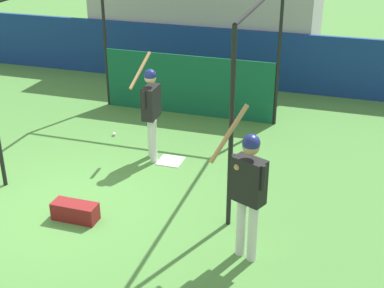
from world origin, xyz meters
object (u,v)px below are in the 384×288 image
object	(u,v)px
player_batter	(151,106)
baseball	(114,134)
player_waiting	(248,185)
equipment_bag	(75,211)

from	to	relation	value
player_batter	baseball	distance (m)	1.70
player_batter	player_waiting	xyz separation A→B (m)	(2.30, -2.41, 0.06)
player_waiting	equipment_bag	bearing A→B (deg)	21.27
player_batter	equipment_bag	world-z (taller)	player_batter
player_batter	player_waiting	world-z (taller)	player_waiting
player_batter	equipment_bag	distance (m)	2.49
player_batter	player_waiting	bearing A→B (deg)	-137.38
equipment_bag	baseball	world-z (taller)	equipment_bag
equipment_bag	baseball	distance (m)	3.13
player_waiting	player_batter	bearing A→B (deg)	-22.48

